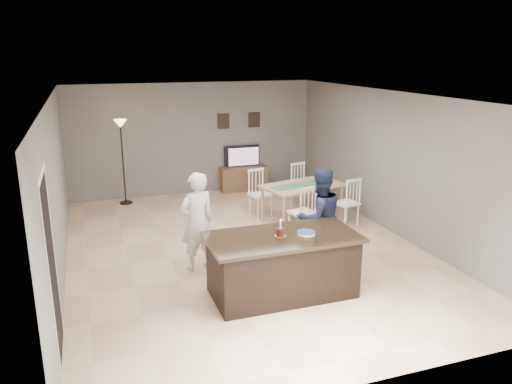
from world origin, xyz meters
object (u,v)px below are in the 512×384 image
object	(u,v)px
dining_table	(302,191)
floor_lamp	(121,139)
television	(243,156)
woman	(197,222)
kitchen_island	(282,265)
man	(319,218)
birthday_cake	(280,232)
plate_stack	(306,233)
tv_console	(244,179)

from	to	relation	value
dining_table	floor_lamp	xyz separation A→B (m)	(-3.38, 2.43, 0.88)
television	woman	distance (m)	4.88
television	floor_lamp	bearing A→B (deg)	5.42
floor_lamp	kitchen_island	bearing A→B (deg)	-71.95
man	floor_lamp	size ratio (longest dim) A/B	0.84
man	dining_table	xyz separation A→B (m)	(0.68, 2.17, -0.18)
kitchen_island	man	distance (m)	1.27
woman	birthday_cake	xyz separation A→B (m)	(0.91, -1.27, 0.16)
plate_stack	birthday_cake	bearing A→B (deg)	171.23
dining_table	floor_lamp	size ratio (longest dim) A/B	1.11
television	floor_lamp	world-z (taller)	floor_lamp
dining_table	floor_lamp	bearing A→B (deg)	130.65
woman	man	size ratio (longest dim) A/B	0.98
plate_stack	floor_lamp	world-z (taller)	floor_lamp
kitchen_island	plate_stack	xyz separation A→B (m)	(0.33, -0.06, 0.47)
tv_console	television	xyz separation A→B (m)	(0.00, 0.07, 0.56)
kitchen_island	birthday_cake	size ratio (longest dim) A/B	8.56
woman	television	bearing A→B (deg)	-130.64
kitchen_island	birthday_cake	xyz separation A→B (m)	(-0.04, -0.01, 0.51)
television	dining_table	world-z (taller)	television
dining_table	television	bearing A→B (deg)	85.41
dining_table	plate_stack	bearing A→B (deg)	-127.04
tv_console	birthday_cake	bearing A→B (deg)	-102.51
floor_lamp	plate_stack	bearing A→B (deg)	-69.02
television	floor_lamp	xyz separation A→B (m)	(-2.95, -0.28, 0.65)
man	plate_stack	distance (m)	1.03
kitchen_island	plate_stack	bearing A→B (deg)	-10.79
kitchen_island	birthday_cake	distance (m)	0.51
man	birthday_cake	size ratio (longest dim) A/B	6.50
kitchen_island	floor_lamp	size ratio (longest dim) A/B	1.10
birthday_cake	dining_table	size ratio (longest dim) A/B	0.12
woman	birthday_cake	world-z (taller)	woman
tv_console	dining_table	world-z (taller)	dining_table
plate_stack	floor_lamp	bearing A→B (deg)	110.98
television	floor_lamp	size ratio (longest dim) A/B	0.47
man	birthday_cake	distance (m)	1.26
woman	kitchen_island	bearing A→B (deg)	112.52
birthday_cake	floor_lamp	size ratio (longest dim) A/B	0.13
tv_console	woman	world-z (taller)	woman
woman	man	world-z (taller)	man
tv_console	birthday_cake	distance (m)	5.75
floor_lamp	man	bearing A→B (deg)	-59.62
man	dining_table	bearing A→B (deg)	-110.95
floor_lamp	woman	bearing A→B (deg)	-79.00
kitchen_island	floor_lamp	distance (m)	5.74
birthday_cake	dining_table	bearing A→B (deg)	60.42
dining_table	woman	bearing A→B (deg)	-160.70
birthday_cake	plate_stack	bearing A→B (deg)	-8.77
birthday_cake	plate_stack	world-z (taller)	birthday_cake
woman	birthday_cake	size ratio (longest dim) A/B	6.40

